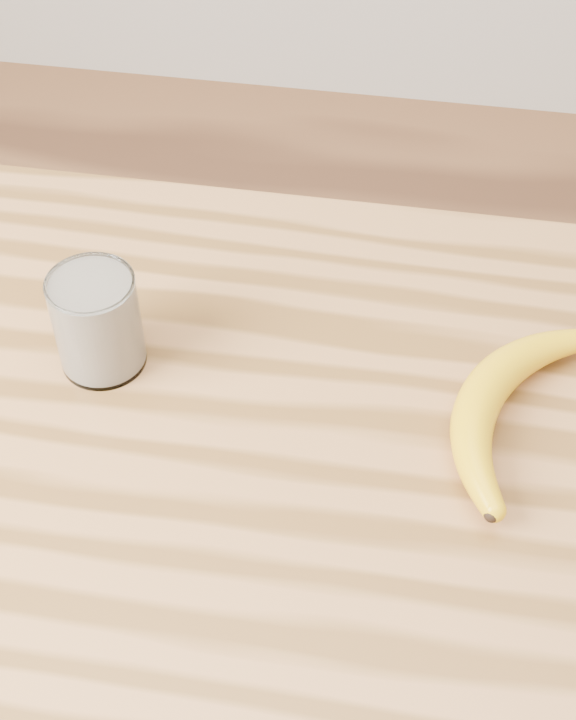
# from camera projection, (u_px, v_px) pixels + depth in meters

# --- Properties ---
(table) EXTENTS (1.20, 0.80, 0.90)m
(table) POSITION_uv_depth(u_px,v_px,m) (285.00, 595.00, 0.89)
(table) COLOR #A5703E
(table) RESTS_ON ground
(smoothie_glass) EXTENTS (0.08, 0.08, 0.10)m
(smoothie_glass) POSITION_uv_depth(u_px,v_px,m) (97.00, 322.00, 0.87)
(smoothie_glass) COLOR white
(smoothie_glass) RESTS_ON table
(banana) EXTENTS (0.22, 0.34, 0.04)m
(banana) POSITION_uv_depth(u_px,v_px,m) (483.00, 393.00, 0.86)
(banana) COLOR #E8B10E
(banana) RESTS_ON table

